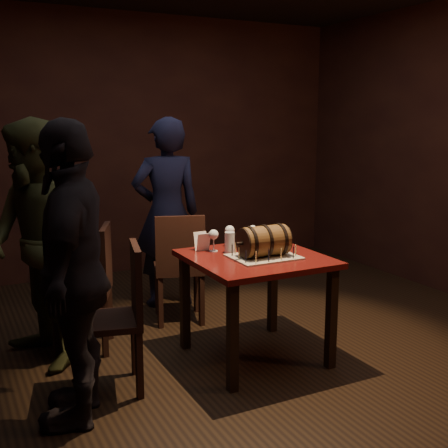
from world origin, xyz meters
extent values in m
plane|color=black|center=(0.00, 0.00, 0.00)|extent=(5.00, 5.00, 0.00)
cube|color=black|center=(0.00, 2.50, 1.40)|extent=(5.00, 0.04, 2.80)
cube|color=#480D0C|center=(0.06, -0.18, 0.73)|extent=(0.90, 0.90, 0.04)
cube|color=black|center=(-0.32, -0.56, 0.35)|extent=(0.06, 0.06, 0.71)
cube|color=black|center=(0.44, -0.56, 0.35)|extent=(0.06, 0.06, 0.71)
cube|color=black|center=(-0.32, 0.20, 0.35)|extent=(0.06, 0.06, 0.71)
cube|color=black|center=(0.44, 0.20, 0.35)|extent=(0.06, 0.06, 0.71)
cube|color=#AB9E8A|center=(0.08, -0.24, 0.76)|extent=(0.45, 0.35, 0.01)
cylinder|color=brown|center=(0.08, -0.24, 0.87)|extent=(0.32, 0.21, 0.21)
cylinder|color=black|center=(-0.03, -0.24, 0.87)|extent=(0.02, 0.23, 0.23)
cylinder|color=black|center=(0.08, -0.24, 0.87)|extent=(0.02, 0.23, 0.23)
cylinder|color=black|center=(0.20, -0.24, 0.87)|extent=(0.02, 0.23, 0.23)
cylinder|color=black|center=(-0.08, -0.24, 0.87)|extent=(0.01, 0.20, 0.20)
cylinder|color=black|center=(0.25, -0.24, 0.87)|extent=(0.01, 0.20, 0.20)
cylinder|color=black|center=(-0.10, -0.24, 0.87)|extent=(0.04, 0.02, 0.02)
sphere|color=black|center=(-0.12, -0.24, 0.87)|extent=(0.03, 0.03, 0.03)
cylinder|color=#F8EF94|center=(-0.06, -0.39, 0.80)|extent=(0.01, 0.01, 0.08)
cylinder|color=black|center=(-0.06, -0.39, 0.85)|extent=(0.00, 0.00, 0.01)
cylinder|color=black|center=(0.03, -0.39, 0.80)|extent=(0.01, 0.01, 0.08)
cylinder|color=black|center=(0.03, -0.39, 0.85)|extent=(0.00, 0.00, 0.01)
cylinder|color=#F8EF94|center=(0.13, -0.39, 0.80)|extent=(0.01, 0.01, 0.08)
cylinder|color=black|center=(0.13, -0.39, 0.85)|extent=(0.00, 0.00, 0.01)
cylinder|color=black|center=(0.23, -0.39, 0.80)|extent=(0.01, 0.01, 0.08)
cylinder|color=black|center=(0.23, -0.39, 0.85)|extent=(0.00, 0.00, 0.01)
cylinder|color=#F8EF94|center=(0.28, -0.34, 0.80)|extent=(0.01, 0.01, 0.08)
cylinder|color=black|center=(0.28, -0.34, 0.85)|extent=(0.00, 0.00, 0.01)
cylinder|color=black|center=(0.28, -0.24, 0.80)|extent=(0.01, 0.01, 0.08)
cylinder|color=black|center=(0.28, -0.24, 0.85)|extent=(0.00, 0.00, 0.01)
cylinder|color=#F8EF94|center=(0.28, -0.15, 0.80)|extent=(0.01, 0.01, 0.08)
cylinder|color=black|center=(0.28, -0.15, 0.85)|extent=(0.00, 0.00, 0.01)
cylinder|color=black|center=(0.23, -0.10, 0.80)|extent=(0.01, 0.01, 0.08)
cylinder|color=black|center=(0.23, -0.10, 0.85)|extent=(0.00, 0.00, 0.01)
cylinder|color=#F8EF94|center=(0.13, -0.10, 0.80)|extent=(0.01, 0.01, 0.08)
cylinder|color=black|center=(0.13, -0.10, 0.85)|extent=(0.00, 0.00, 0.01)
cylinder|color=black|center=(0.04, -0.10, 0.80)|extent=(0.01, 0.01, 0.08)
cylinder|color=black|center=(0.04, -0.10, 0.85)|extent=(0.00, 0.00, 0.01)
cylinder|color=#F8EF94|center=(-0.06, -0.10, 0.80)|extent=(0.01, 0.01, 0.08)
cylinder|color=black|center=(-0.06, -0.10, 0.85)|extent=(0.00, 0.00, 0.01)
cylinder|color=black|center=(-0.11, -0.15, 0.80)|extent=(0.01, 0.01, 0.08)
cylinder|color=black|center=(-0.11, -0.15, 0.85)|extent=(0.00, 0.00, 0.01)
cylinder|color=#F8EF94|center=(-0.11, -0.24, 0.80)|extent=(0.01, 0.01, 0.08)
cylinder|color=black|center=(-0.11, -0.24, 0.85)|extent=(0.00, 0.00, 0.01)
cylinder|color=black|center=(-0.11, -0.34, 0.80)|extent=(0.01, 0.01, 0.08)
cylinder|color=black|center=(-0.11, -0.34, 0.85)|extent=(0.00, 0.00, 0.01)
cylinder|color=silver|center=(-0.15, 0.08, 0.75)|extent=(0.06, 0.06, 0.01)
cylinder|color=silver|center=(-0.15, 0.08, 0.80)|extent=(0.01, 0.01, 0.09)
sphere|color=silver|center=(-0.15, 0.08, 0.88)|extent=(0.07, 0.07, 0.07)
sphere|color=#591114|center=(-0.15, 0.08, 0.87)|extent=(0.05, 0.05, 0.05)
cylinder|color=silver|center=(0.03, 0.16, 0.75)|extent=(0.06, 0.06, 0.01)
cylinder|color=silver|center=(0.03, 0.16, 0.80)|extent=(0.01, 0.01, 0.09)
sphere|color=silver|center=(0.03, 0.16, 0.88)|extent=(0.07, 0.07, 0.07)
cylinder|color=silver|center=(0.19, 0.09, 0.75)|extent=(0.06, 0.06, 0.01)
cylinder|color=silver|center=(0.19, 0.09, 0.80)|extent=(0.01, 0.01, 0.09)
sphere|color=silver|center=(0.19, 0.09, 0.88)|extent=(0.07, 0.07, 0.07)
sphere|color=#BF594C|center=(0.19, 0.09, 0.87)|extent=(0.05, 0.05, 0.05)
cylinder|color=silver|center=(-0.06, -0.01, 0.82)|extent=(0.07, 0.07, 0.15)
cylinder|color=#9E5414|center=(-0.06, -0.01, 0.81)|extent=(0.06, 0.06, 0.11)
cylinder|color=white|center=(-0.06, -0.01, 0.87)|extent=(0.06, 0.06, 0.02)
cube|color=black|center=(-0.14, 0.78, 0.45)|extent=(0.50, 0.50, 0.04)
cube|color=black|center=(0.08, 0.89, 0.21)|extent=(0.04, 0.04, 0.43)
cube|color=black|center=(-0.25, 0.99, 0.21)|extent=(0.04, 0.04, 0.43)
cube|color=black|center=(-0.02, 0.56, 0.21)|extent=(0.04, 0.04, 0.43)
cube|color=black|center=(-0.35, 0.66, 0.21)|extent=(0.04, 0.04, 0.43)
cube|color=black|center=(-0.19, 0.60, 0.70)|extent=(0.39, 0.16, 0.46)
cube|color=black|center=(-1.00, 0.53, 0.45)|extent=(0.52, 0.52, 0.04)
cube|color=black|center=(-1.10, 0.75, 0.21)|extent=(0.04, 0.04, 0.43)
cube|color=black|center=(-1.22, 0.43, 0.21)|extent=(0.04, 0.04, 0.43)
cube|color=black|center=(-0.78, 0.63, 0.21)|extent=(0.04, 0.04, 0.43)
cube|color=black|center=(-0.90, 0.31, 0.21)|extent=(0.04, 0.04, 0.43)
cube|color=black|center=(-0.83, 0.46, 0.70)|extent=(0.18, 0.39, 0.46)
cube|color=black|center=(-1.00, -0.18, 0.45)|extent=(0.48, 0.48, 0.04)
cube|color=black|center=(-1.13, 0.02, 0.21)|extent=(0.04, 0.04, 0.43)
cube|color=black|center=(-1.21, -0.31, 0.21)|extent=(0.04, 0.04, 0.43)
cube|color=black|center=(-0.80, -0.05, 0.21)|extent=(0.04, 0.04, 0.43)
cube|color=black|center=(-0.87, -0.39, 0.21)|extent=(0.04, 0.04, 0.43)
cube|color=black|center=(-0.83, -0.22, 0.70)|extent=(0.13, 0.40, 0.46)
imported|color=#191A33|center=(-0.07, 1.21, 0.85)|extent=(0.67, 0.48, 1.71)
imported|color=#3B3E1F|center=(-1.32, 0.40, 0.85)|extent=(0.85, 0.97, 1.71)
imported|color=black|center=(-1.25, -0.43, 0.85)|extent=(0.76, 1.08, 1.70)
camera|label=1|loc=(-1.85, -3.47, 1.70)|focal=45.00mm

